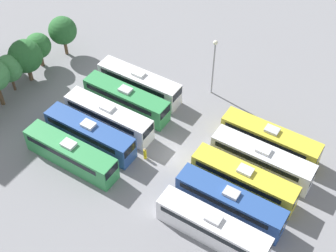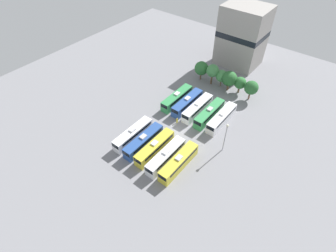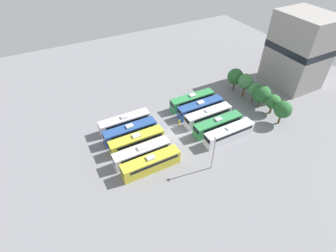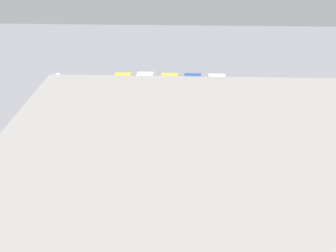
{
  "view_description": "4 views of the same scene",
  "coord_description": "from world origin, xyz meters",
  "px_view_note": "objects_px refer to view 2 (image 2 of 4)",
  "views": [
    {
      "loc": [
        -30.6,
        -18.84,
        41.81
      ],
      "look_at": [
        1.19,
        1.28,
        3.18
      ],
      "focal_mm": 50.0,
      "sensor_mm": 36.0,
      "label": 1
    },
    {
      "loc": [
        27.44,
        -39.07,
        47.95
      ],
      "look_at": [
        -1.67,
        -1.99,
        2.23
      ],
      "focal_mm": 28.0,
      "sensor_mm": 36.0,
      "label": 2
    },
    {
      "loc": [
        38.2,
        -21.99,
        39.97
      ],
      "look_at": [
        -0.4,
        -1.48,
        2.43
      ],
      "focal_mm": 28.0,
      "sensor_mm": 36.0,
      "label": 3
    },
    {
      "loc": [
        -2.46,
        52.03,
        25.42
      ],
      "look_at": [
        -0.37,
        0.71,
        1.57
      ],
      "focal_mm": 50.0,
      "sensor_mm": 36.0,
      "label": 4
    }
  ],
  "objects_px": {
    "worker_person": "(177,120)",
    "tree_1": "(213,71)",
    "tree_4": "(240,83)",
    "tree_2": "(222,76)",
    "bus_3": "(166,156)",
    "bus_1": "(144,141)",
    "bus_6": "(187,103)",
    "light_pole": "(226,133)",
    "tree_3": "(229,79)",
    "depot_building": "(242,36)",
    "bus_2": "(155,147)",
    "bus_7": "(197,108)",
    "bus_4": "(179,162)",
    "tree_0": "(201,68)",
    "bus_5": "(177,98)",
    "bus_8": "(209,113)",
    "tree_5": "(251,88)",
    "bus_0": "(133,134)",
    "bus_9": "(222,118)"
  },
  "relations": [
    {
      "from": "bus_6",
      "to": "bus_9",
      "type": "relative_size",
      "value": 1.0
    },
    {
      "from": "bus_8",
      "to": "depot_building",
      "type": "height_order",
      "value": "depot_building"
    },
    {
      "from": "bus_8",
      "to": "tree_4",
      "type": "relative_size",
      "value": 2.29
    },
    {
      "from": "bus_6",
      "to": "light_pole",
      "type": "distance_m",
      "value": 18.11
    },
    {
      "from": "bus_4",
      "to": "light_pole",
      "type": "relative_size",
      "value": 1.41
    },
    {
      "from": "tree_3",
      "to": "depot_building",
      "type": "distance_m",
      "value": 17.98
    },
    {
      "from": "light_pole",
      "to": "tree_2",
      "type": "height_order",
      "value": "light_pole"
    },
    {
      "from": "bus_2",
      "to": "bus_5",
      "type": "bearing_deg",
      "value": 111.37
    },
    {
      "from": "bus_0",
      "to": "tree_2",
      "type": "distance_m",
      "value": 33.71
    },
    {
      "from": "bus_9",
      "to": "bus_3",
      "type": "bearing_deg",
      "value": -100.26
    },
    {
      "from": "worker_person",
      "to": "tree_1",
      "type": "bearing_deg",
      "value": 96.22
    },
    {
      "from": "bus_6",
      "to": "tree_0",
      "type": "bearing_deg",
      "value": 108.53
    },
    {
      "from": "tree_1",
      "to": "tree_4",
      "type": "relative_size",
      "value": 1.29
    },
    {
      "from": "tree_0",
      "to": "tree_4",
      "type": "xyz_separation_m",
      "value": [
        12.87,
        1.2,
        -0.65
      ]
    },
    {
      "from": "worker_person",
      "to": "light_pole",
      "type": "relative_size",
      "value": 0.2
    },
    {
      "from": "bus_4",
      "to": "bus_2",
      "type": "bearing_deg",
      "value": -179.97
    },
    {
      "from": "bus_7",
      "to": "bus_2",
      "type": "bearing_deg",
      "value": -89.67
    },
    {
      "from": "light_pole",
      "to": "tree_0",
      "type": "height_order",
      "value": "light_pole"
    },
    {
      "from": "bus_9",
      "to": "tree_4",
      "type": "bearing_deg",
      "value": 99.92
    },
    {
      "from": "bus_2",
      "to": "light_pole",
      "type": "bearing_deg",
      "value": 40.68
    },
    {
      "from": "bus_3",
      "to": "bus_1",
      "type": "bearing_deg",
      "value": 177.13
    },
    {
      "from": "bus_8",
      "to": "depot_building",
      "type": "xyz_separation_m",
      "value": [
        -7.5,
        30.77,
        8.1
      ]
    },
    {
      "from": "bus_6",
      "to": "worker_person",
      "type": "distance_m",
      "value": 7.06
    },
    {
      "from": "worker_person",
      "to": "depot_building",
      "type": "distance_m",
      "value": 38.65
    },
    {
      "from": "tree_2",
      "to": "tree_5",
      "type": "bearing_deg",
      "value": -3.53
    },
    {
      "from": "bus_0",
      "to": "bus_7",
      "type": "distance_m",
      "value": 19.48
    },
    {
      "from": "worker_person",
      "to": "tree_5",
      "type": "xyz_separation_m",
      "value": [
        10.48,
        21.08,
        3.26
      ]
    },
    {
      "from": "bus_7",
      "to": "worker_person",
      "type": "xyz_separation_m",
      "value": [
        -1.93,
        -6.71,
        -0.92
      ]
    },
    {
      "from": "tree_4",
      "to": "tree_2",
      "type": "bearing_deg",
      "value": -174.85
    },
    {
      "from": "light_pole",
      "to": "bus_8",
      "type": "bearing_deg",
      "value": 138.15
    },
    {
      "from": "worker_person",
      "to": "bus_8",
      "type": "bearing_deg",
      "value": 49.94
    },
    {
      "from": "bus_2",
      "to": "bus_7",
      "type": "height_order",
      "value": "same"
    },
    {
      "from": "bus_0",
      "to": "bus_3",
      "type": "relative_size",
      "value": 1.0
    },
    {
      "from": "bus_2",
      "to": "tree_1",
      "type": "distance_m",
      "value": 32.88
    },
    {
      "from": "bus_6",
      "to": "tree_5",
      "type": "distance_m",
      "value": 18.8
    },
    {
      "from": "bus_3",
      "to": "bus_6",
      "type": "height_order",
      "value": "same"
    },
    {
      "from": "bus_7",
      "to": "tree_2",
      "type": "relative_size",
      "value": 2.17
    },
    {
      "from": "bus_9",
      "to": "bus_4",
      "type": "bearing_deg",
      "value": -90.51
    },
    {
      "from": "bus_9",
      "to": "tree_5",
      "type": "distance_m",
      "value": 14.15
    },
    {
      "from": "bus_0",
      "to": "bus_6",
      "type": "height_order",
      "value": "same"
    },
    {
      "from": "bus_0",
      "to": "tree_4",
      "type": "bearing_deg",
      "value": 71.11
    },
    {
      "from": "bus_3",
      "to": "tree_2",
      "type": "distance_m",
      "value": 34.08
    },
    {
      "from": "tree_1",
      "to": "tree_2",
      "type": "bearing_deg",
      "value": 14.44
    },
    {
      "from": "bus_5",
      "to": "bus_7",
      "type": "distance_m",
      "value": 7.03
    },
    {
      "from": "bus_0",
      "to": "tree_0",
      "type": "bearing_deg",
      "value": 92.34
    },
    {
      "from": "bus_1",
      "to": "tree_0",
      "type": "distance_m",
      "value": 33.07
    },
    {
      "from": "bus_6",
      "to": "bus_3",
      "type": "bearing_deg",
      "value": -68.83
    },
    {
      "from": "bus_7",
      "to": "bus_8",
      "type": "xyz_separation_m",
      "value": [
        3.75,
        0.05,
        0.0
      ]
    },
    {
      "from": "bus_3",
      "to": "tree_0",
      "type": "distance_m",
      "value": 35.18
    },
    {
      "from": "bus_7",
      "to": "tree_2",
      "type": "height_order",
      "value": "tree_2"
    }
  ]
}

